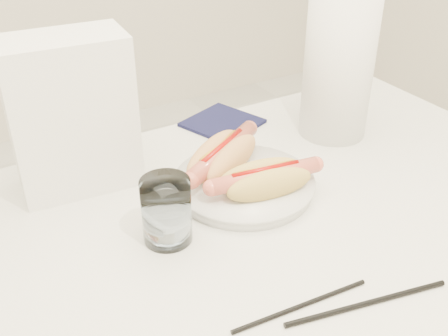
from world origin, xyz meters
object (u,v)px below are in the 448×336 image
paper_towel_roll (339,62)px  hotdog_left (222,157)px  water_glass (166,211)px  hotdog_right (265,180)px  napkin_box (72,115)px  table (254,271)px  plate (244,186)px

paper_towel_roll → hotdog_left: bearing=-171.5°
hotdog_left → water_glass: 0.18m
hotdog_right → napkin_box: size_ratio=0.72×
table → paper_towel_roll: size_ratio=4.08×
hotdog_right → table: bearing=-122.8°
napkin_box → table: bearing=-54.2°
hotdog_right → plate: bearing=111.9°
water_glass → napkin_box: 0.23m
plate → hotdog_left: size_ratio=1.22×
plate → napkin_box: size_ratio=0.88×
hotdog_left → napkin_box: 0.25m
plate → water_glass: 0.18m
hotdog_right → water_glass: water_glass is taller
napkin_box → plate: bearing=-30.8°
water_glass → paper_towel_roll: paper_towel_roll is taller
plate → napkin_box: 0.30m
plate → paper_towel_roll: (0.26, 0.09, 0.14)m
hotdog_right → water_glass: (-0.17, -0.01, 0.01)m
table → hotdog_right: hotdog_right is taller
hotdog_left → napkin_box: bearing=121.9°
table → hotdog_right: size_ratio=6.51×
table → plate: plate is taller
hotdog_left → water_glass: size_ratio=1.86×
table → plate: bearing=65.3°
hotdog_right → water_glass: size_ratio=1.84×
table → hotdog_right: bearing=49.0°
plate → paper_towel_roll: paper_towel_roll is taller
hotdog_left → paper_towel_roll: (0.28, 0.04, 0.10)m
table → hotdog_left: bearing=75.7°
napkin_box → hotdog_left: bearing=-22.9°
hotdog_left → water_glass: (-0.15, -0.10, 0.01)m
hotdog_right → napkin_box: bearing=147.1°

